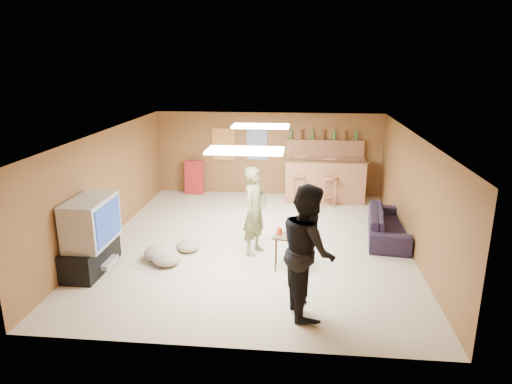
# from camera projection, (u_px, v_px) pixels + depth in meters

# --- Properties ---
(ground) EXTENTS (7.00, 7.00, 0.00)m
(ground) POSITION_uv_depth(u_px,v_px,m) (255.00, 242.00, 9.17)
(ground) COLOR #C1B394
(ground) RESTS_ON ground
(ceiling) EXTENTS (6.00, 7.00, 0.02)m
(ceiling) POSITION_uv_depth(u_px,v_px,m) (255.00, 134.00, 8.55)
(ceiling) COLOR silver
(ceiling) RESTS_ON ground
(wall_back) EXTENTS (6.00, 0.02, 2.20)m
(wall_back) POSITION_uv_depth(u_px,v_px,m) (268.00, 154.00, 12.20)
(wall_back) COLOR brown
(wall_back) RESTS_ON ground
(wall_front) EXTENTS (6.00, 0.02, 2.20)m
(wall_front) POSITION_uv_depth(u_px,v_px,m) (226.00, 270.00, 5.51)
(wall_front) COLOR brown
(wall_front) RESTS_ON ground
(wall_left) EXTENTS (0.02, 7.00, 2.20)m
(wall_left) POSITION_uv_depth(u_px,v_px,m) (106.00, 186.00, 9.14)
(wall_left) COLOR brown
(wall_left) RESTS_ON ground
(wall_right) EXTENTS (0.02, 7.00, 2.20)m
(wall_right) POSITION_uv_depth(u_px,v_px,m) (413.00, 194.00, 8.57)
(wall_right) COLOR brown
(wall_right) RESTS_ON ground
(tv_stand) EXTENTS (0.55, 1.30, 0.50)m
(tv_stand) POSITION_uv_depth(u_px,v_px,m) (91.00, 256.00, 7.92)
(tv_stand) COLOR black
(tv_stand) RESTS_ON ground
(dvd_box) EXTENTS (0.35, 0.50, 0.08)m
(dvd_box) POSITION_uv_depth(u_px,v_px,m) (104.00, 262.00, 7.93)
(dvd_box) COLOR #B2B2B7
(dvd_box) RESTS_ON tv_stand
(tv_body) EXTENTS (0.60, 1.10, 0.80)m
(tv_body) POSITION_uv_depth(u_px,v_px,m) (91.00, 221.00, 7.73)
(tv_body) COLOR #B2B2B7
(tv_body) RESTS_ON tv_stand
(tv_screen) EXTENTS (0.02, 0.95, 0.65)m
(tv_screen) POSITION_uv_depth(u_px,v_px,m) (108.00, 222.00, 7.70)
(tv_screen) COLOR navy
(tv_screen) RESTS_ON tv_body
(bar_counter) EXTENTS (2.00, 0.60, 1.10)m
(bar_counter) POSITION_uv_depth(u_px,v_px,m) (325.00, 180.00, 11.69)
(bar_counter) COLOR #995C37
(bar_counter) RESTS_ON ground
(bar_lip) EXTENTS (2.10, 0.12, 0.05)m
(bar_lip) POSITION_uv_depth(u_px,v_px,m) (326.00, 162.00, 11.29)
(bar_lip) COLOR #402814
(bar_lip) RESTS_ON bar_counter
(bar_shelf) EXTENTS (2.00, 0.18, 0.05)m
(bar_shelf) POSITION_uv_depth(u_px,v_px,m) (326.00, 141.00, 11.85)
(bar_shelf) COLOR #995C37
(bar_shelf) RESTS_ON bar_backing
(bar_backing) EXTENTS (2.00, 0.14, 0.60)m
(bar_backing) POSITION_uv_depth(u_px,v_px,m) (325.00, 152.00, 11.95)
(bar_backing) COLOR #995C37
(bar_backing) RESTS_ON bar_counter
(poster_left) EXTENTS (0.60, 0.03, 0.85)m
(poster_left) POSITION_uv_depth(u_px,v_px,m) (224.00, 144.00, 12.20)
(poster_left) COLOR #BF3F26
(poster_left) RESTS_ON wall_back
(poster_right) EXTENTS (0.55, 0.03, 0.80)m
(poster_right) POSITION_uv_depth(u_px,v_px,m) (257.00, 145.00, 12.12)
(poster_right) COLOR #334C99
(poster_right) RESTS_ON wall_back
(folding_chair_stack) EXTENTS (0.50, 0.26, 0.91)m
(folding_chair_stack) POSITION_uv_depth(u_px,v_px,m) (194.00, 177.00, 12.38)
(folding_chair_stack) COLOR red
(folding_chair_stack) RESTS_ON ground
(ceiling_panel_front) EXTENTS (1.20, 0.60, 0.04)m
(ceiling_panel_front) POSITION_uv_depth(u_px,v_px,m) (245.00, 151.00, 7.12)
(ceiling_panel_front) COLOR white
(ceiling_panel_front) RESTS_ON ceiling
(ceiling_panel_back) EXTENTS (1.20, 0.60, 0.04)m
(ceiling_panel_back) POSITION_uv_depth(u_px,v_px,m) (261.00, 126.00, 9.70)
(ceiling_panel_back) COLOR white
(ceiling_panel_back) RESTS_ON ceiling
(person_olive) EXTENTS (0.61, 0.72, 1.67)m
(person_olive) POSITION_uv_depth(u_px,v_px,m) (255.00, 211.00, 8.46)
(person_olive) COLOR olive
(person_olive) RESTS_ON ground
(person_black) EXTENTS (0.92, 1.07, 1.92)m
(person_black) POSITION_uv_depth(u_px,v_px,m) (308.00, 250.00, 6.42)
(person_black) COLOR black
(person_black) RESTS_ON ground
(sofa) EXTENTS (1.02, 2.06, 0.58)m
(sofa) POSITION_uv_depth(u_px,v_px,m) (389.00, 225.00, 9.33)
(sofa) COLOR black
(sofa) RESTS_ON ground
(tray_table) EXTENTS (0.55, 0.48, 0.62)m
(tray_table) POSITION_uv_depth(u_px,v_px,m) (287.00, 252.00, 7.95)
(tray_table) COLOR #402814
(tray_table) RESTS_ON ground
(cup_red_near) EXTENTS (0.11, 0.11, 0.12)m
(cup_red_near) POSITION_uv_depth(u_px,v_px,m) (279.00, 231.00, 7.93)
(cup_red_near) COLOR red
(cup_red_near) RESTS_ON tray_table
(cup_red_far) EXTENTS (0.08, 0.08, 0.11)m
(cup_red_far) POSITION_uv_depth(u_px,v_px,m) (294.00, 235.00, 7.76)
(cup_red_far) COLOR red
(cup_red_far) RESTS_ON tray_table
(cup_blue) EXTENTS (0.09, 0.09, 0.10)m
(cup_blue) POSITION_uv_depth(u_px,v_px,m) (296.00, 231.00, 7.95)
(cup_blue) COLOR #161B98
(cup_blue) RESTS_ON tray_table
(bar_stool_left) EXTENTS (0.52, 0.52, 1.33)m
(bar_stool_left) POSITION_uv_depth(u_px,v_px,m) (299.00, 177.00, 11.52)
(bar_stool_left) COLOR #995C37
(bar_stool_left) RESTS_ON ground
(bar_stool_right) EXTENTS (0.45, 0.45, 1.12)m
(bar_stool_right) POSITION_uv_depth(u_px,v_px,m) (330.00, 184.00, 11.32)
(bar_stool_right) COLOR #995C37
(bar_stool_right) RESTS_ON ground
(cushion_near_tv) EXTENTS (0.65, 0.65, 0.27)m
(cushion_near_tv) POSITION_uv_depth(u_px,v_px,m) (161.00, 253.00, 8.35)
(cushion_near_tv) COLOR gray
(cushion_near_tv) RESTS_ON ground
(cushion_mid) EXTENTS (0.55, 0.55, 0.21)m
(cushion_mid) POSITION_uv_depth(u_px,v_px,m) (188.00, 246.00, 8.74)
(cushion_mid) COLOR gray
(cushion_mid) RESTS_ON ground
(cushion_far) EXTENTS (0.61, 0.61, 0.24)m
(cushion_far) POSITION_uv_depth(u_px,v_px,m) (167.00, 258.00, 8.16)
(cushion_far) COLOR gray
(cushion_far) RESTS_ON ground
(bottle_row) EXTENTS (1.76, 0.08, 0.26)m
(bottle_row) POSITION_uv_depth(u_px,v_px,m) (323.00, 135.00, 11.79)
(bottle_row) COLOR #3F7233
(bottle_row) RESTS_ON bar_shelf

